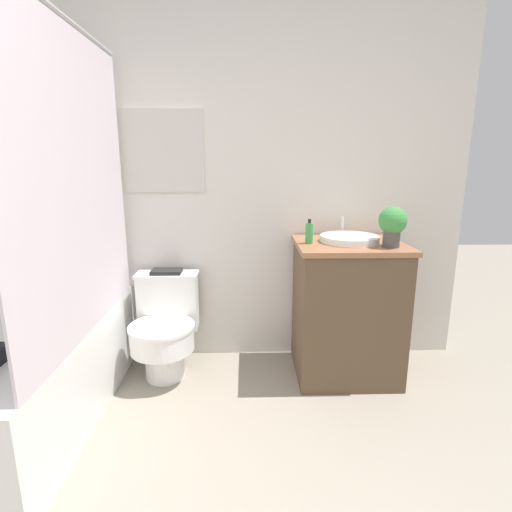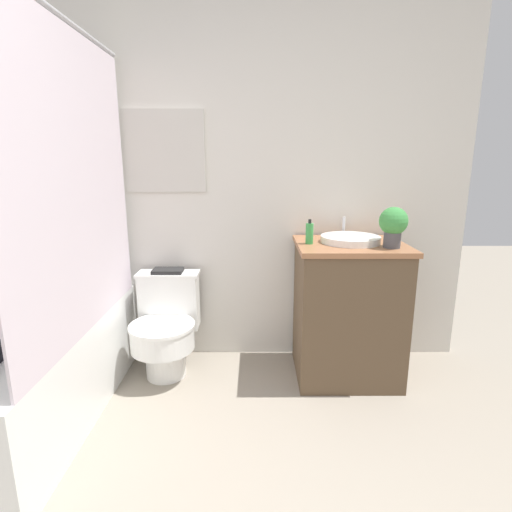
# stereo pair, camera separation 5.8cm
# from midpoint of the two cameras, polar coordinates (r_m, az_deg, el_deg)

# --- Properties ---
(wall_back) EXTENTS (3.44, 0.07, 2.50)m
(wall_back) POSITION_cam_midpoint_polar(r_m,az_deg,el_deg) (2.70, -7.65, 11.19)
(wall_back) COLOR silver
(wall_back) RESTS_ON ground_plane
(shower_area) EXTENTS (0.68, 1.48, 1.98)m
(shower_area) POSITION_cam_midpoint_polar(r_m,az_deg,el_deg) (2.46, -29.77, -13.64)
(shower_area) COLOR white
(shower_area) RESTS_ON ground_plane
(toilet) EXTENTS (0.40, 0.53, 0.64)m
(toilet) POSITION_cam_midpoint_polar(r_m,az_deg,el_deg) (2.67, -13.46, -9.91)
(toilet) COLOR white
(toilet) RESTS_ON ground_plane
(vanity) EXTENTS (0.66, 0.56, 0.87)m
(vanity) POSITION_cam_midpoint_polar(r_m,az_deg,el_deg) (2.61, 12.17, -7.48)
(vanity) COLOR brown
(vanity) RESTS_ON ground_plane
(sink) EXTENTS (0.36, 0.39, 0.13)m
(sink) POSITION_cam_midpoint_polar(r_m,az_deg,el_deg) (2.51, 12.56, 2.43)
(sink) COLOR white
(sink) RESTS_ON vanity
(soap_bottle) EXTENTS (0.05, 0.05, 0.15)m
(soap_bottle) POSITION_cam_midpoint_polar(r_m,az_deg,el_deg) (2.41, 6.92, 3.27)
(soap_bottle) COLOR green
(soap_bottle) RESTS_ON vanity
(potted_plant) EXTENTS (0.16, 0.16, 0.23)m
(potted_plant) POSITION_cam_midpoint_polar(r_m,az_deg,el_deg) (2.40, 18.26, 4.40)
(potted_plant) COLOR #4C4C51
(potted_plant) RESTS_ON vanity
(book_on_tank) EXTENTS (0.19, 0.13, 0.02)m
(book_on_tank) POSITION_cam_midpoint_polar(r_m,az_deg,el_deg) (2.68, -13.26, -2.15)
(book_on_tank) COLOR black
(book_on_tank) RESTS_ON toilet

